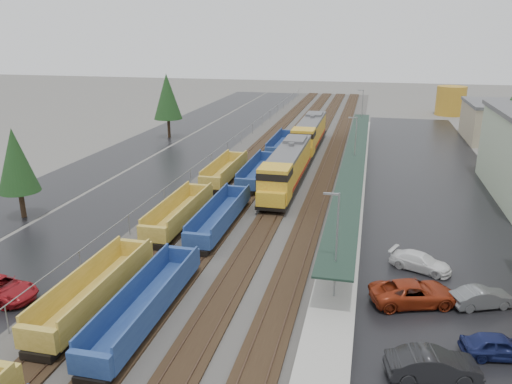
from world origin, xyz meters
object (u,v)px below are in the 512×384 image
parked_car_east_c (420,262)px  storage_tank (451,101)px  parked_car_east_a (433,365)px  parked_car_east_e (482,298)px  locomotive_lead (287,168)px  well_string_yellow (96,291)px  parked_car_east_b (414,293)px  well_string_blue (191,252)px  locomotive_trail (310,134)px  parked_car_east_d (499,346)px

parked_car_east_c → storage_tank: bearing=14.3°
parked_car_east_a → parked_car_east_e: size_ratio=1.17×
locomotive_lead → well_string_yellow: size_ratio=0.29×
parked_car_east_c → parked_car_east_e: size_ratio=1.12×
well_string_yellow → parked_car_east_b: 21.39m
well_string_yellow → parked_car_east_e: well_string_yellow is taller
storage_tank → parked_car_east_b: storage_tank is taller
parked_car_east_b → parked_car_east_c: size_ratio=1.24×
well_string_blue → locomotive_lead: bearing=79.5°
storage_tank → parked_car_east_b: (-13.24, -85.72, -2.34)m
locomotive_trail → parked_car_east_c: 41.73m
well_string_blue → storage_tank: bearing=70.3°
locomotive_lead → parked_car_east_c: (13.62, -18.40, -1.85)m
well_string_yellow → parked_car_east_d: well_string_yellow is taller
parked_car_east_c → parked_car_east_b: bearing=-166.2°
locomotive_trail → well_string_yellow: locomotive_trail is taller
parked_car_east_b → parked_car_east_e: size_ratio=1.39×
locomotive_trail → parked_car_east_a: 54.18m
well_string_yellow → parked_car_east_b: size_ratio=12.68×
well_string_yellow → storage_tank: storage_tank is taller
well_string_yellow → parked_car_east_b: bearing=14.1°
parked_car_east_d → locomotive_trail: bearing=10.5°
locomotive_lead → parked_car_east_d: (17.05, -28.77, -1.83)m
well_string_blue → parked_car_east_d: size_ratio=22.87×
storage_tank → parked_car_east_e: 85.60m
well_string_yellow → parked_car_east_c: bearing=26.1°
locomotive_trail → storage_tank: 48.50m
locomotive_lead → locomotive_trail: size_ratio=1.00×
well_string_blue → parked_car_east_e: (21.21, -1.56, -0.43)m
parked_car_east_b → parked_car_east_e: bearing=-100.1°
well_string_blue → parked_car_east_e: bearing=-4.2°
locomotive_trail → parked_car_east_e: size_ratio=5.05×
well_string_blue → storage_tank: size_ratio=15.04×
locomotive_trail → storage_tank: size_ratio=3.36×
storage_tank → parked_car_east_a: 94.36m
locomotive_lead → parked_car_east_d: locomotive_lead is taller
well_string_blue → parked_car_east_c: well_string_blue is taller
well_string_blue → parked_car_east_e: 21.27m
locomotive_trail → parked_car_east_d: bearing=-71.1°
well_string_blue → parked_car_east_a: well_string_blue is taller
parked_car_east_e → parked_car_east_d: bearing=156.2°
parked_car_east_c → locomotive_lead: bearing=59.5°
parked_car_east_a → parked_car_east_c: parked_car_east_a is taller
storage_tank → parked_car_east_a: storage_tank is taller
parked_car_east_d → parked_car_east_e: 5.60m
well_string_blue → storage_tank: storage_tank is taller
locomotive_trail → parked_car_east_b: size_ratio=3.62×
well_string_yellow → parked_car_east_c: 24.07m
locomotive_trail → parked_car_east_c: bearing=-70.9°
parked_car_east_d → parked_car_east_a: bearing=117.4°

